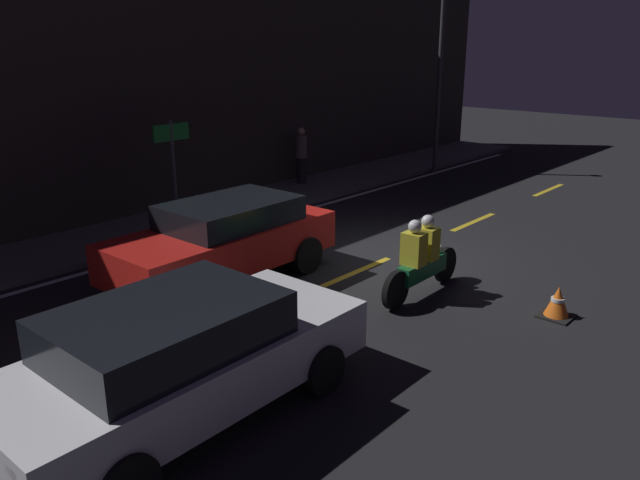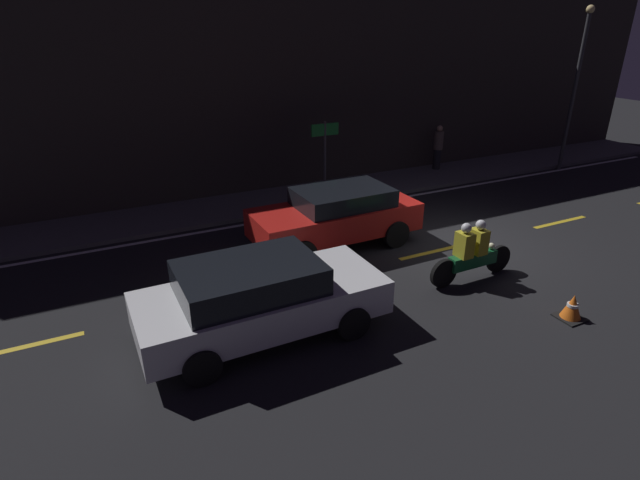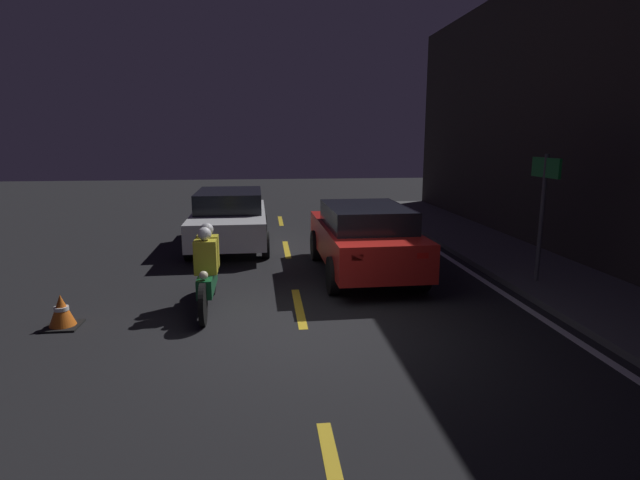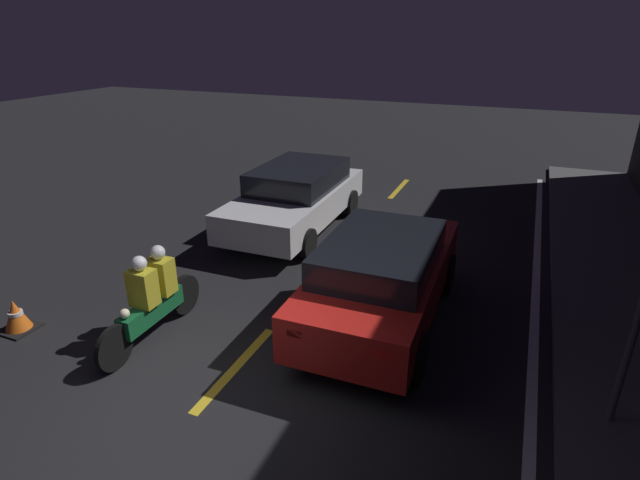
{
  "view_description": "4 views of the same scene",
  "coord_description": "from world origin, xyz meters",
  "views": [
    {
      "loc": [
        -9.71,
        -6.77,
        4.15
      ],
      "look_at": [
        -2.48,
        -0.37,
        1.06
      ],
      "focal_mm": 35.0,
      "sensor_mm": 36.0,
      "label": 1
    },
    {
      "loc": [
        -8.48,
        -8.85,
        5.3
      ],
      "look_at": [
        -4.3,
        -0.31,
        1.09
      ],
      "focal_mm": 28.0,
      "sensor_mm": 36.0,
      "label": 2
    },
    {
      "loc": [
        6.98,
        -0.54,
        2.79
      ],
      "look_at": [
        -3.04,
        0.59,
        0.73
      ],
      "focal_mm": 28.0,
      "sensor_mm": 36.0,
      "label": 3
    },
    {
      "loc": [
        3.76,
        3.24,
        4.32
      ],
      "look_at": [
        -3.08,
        0.39,
        1.16
      ],
      "focal_mm": 28.0,
      "sensor_mm": 36.0,
      "label": 4
    }
  ],
  "objects": [
    {
      "name": "lane_dash_b",
      "position": [
        -5.5,
        0.0,
        0.0
      ],
      "size": [
        2.0,
        0.14,
        0.01
      ],
      "color": "gold",
      "rests_on": "ground"
    },
    {
      "name": "lane_solid_kerb",
      "position": [
        0.0,
        3.79,
        0.0
      ],
      "size": [
        25.2,
        0.14,
        0.01
      ],
      "color": "silver",
      "rests_on": "ground"
    },
    {
      "name": "lane_dash_c",
      "position": [
        -1.0,
        0.0,
        0.0
      ],
      "size": [
        2.0,
        0.14,
        0.01
      ],
      "color": "gold",
      "rests_on": "ground"
    },
    {
      "name": "building_front",
      "position": [
        0.0,
        6.44,
        3.43
      ],
      "size": [
        28.0,
        0.3,
        6.86
      ],
      "color": "#2D2826",
      "rests_on": "ground"
    },
    {
      "name": "shop_sign",
      "position": [
        -1.72,
        4.61,
        1.8
      ],
      "size": [
        0.9,
        0.08,
        2.4
      ],
      "color": "#4C4C51",
      "rests_on": "raised_curb"
    },
    {
      "name": "pedestrian",
      "position": [
        3.56,
        5.72,
        0.94
      ],
      "size": [
        0.34,
        0.34,
        1.63
      ],
      "color": "black",
      "rests_on": "raised_curb"
    },
    {
      "name": "sedan_white",
      "position": [
        -6.06,
        -1.45,
        0.77
      ],
      "size": [
        4.45,
        2.01,
        1.45
      ],
      "rotation": [
        0.0,
        0.0,
        0.01
      ],
      "color": "silver",
      "rests_on": "ground"
    },
    {
      "name": "traffic_cone_near",
      "position": [
        -0.51,
        -3.6,
        0.25
      ],
      "size": [
        0.5,
        0.5,
        0.51
      ],
      "color": "black",
      "rests_on": "ground"
    },
    {
      "name": "lane_dash_d",
      "position": [
        3.5,
        0.0,
        0.0
      ],
      "size": [
        2.0,
        0.14,
        0.01
      ],
      "color": "gold",
      "rests_on": "ground"
    },
    {
      "name": "lane_dash_e",
      "position": [
        8.0,
        0.0,
        0.0
      ],
      "size": [
        2.0,
        0.14,
        0.01
      ],
      "color": "gold",
      "rests_on": "ground"
    },
    {
      "name": "raised_curb",
      "position": [
        0.0,
        5.16,
        0.06
      ],
      "size": [
        28.0,
        2.25,
        0.11
      ],
      "color": "#4C4C4F",
      "rests_on": "ground"
    },
    {
      "name": "street_lamp",
      "position": [
        8.04,
        3.89,
        3.24
      ],
      "size": [
        0.28,
        0.28,
        5.76
      ],
      "color": "#333338",
      "rests_on": "ground"
    },
    {
      "name": "ground_plane",
      "position": [
        0.0,
        0.0,
        0.0
      ],
      "size": [
        56.0,
        56.0,
        0.0
      ],
      "primitive_type": "plane",
      "color": "black"
    },
    {
      "name": "taxi_red",
      "position": [
        -2.95,
        1.49,
        0.8
      ],
      "size": [
        4.25,
        1.92,
        1.47
      ],
      "rotation": [
        0.0,
        0.0,
        3.16
      ],
      "color": "red",
      "rests_on": "ground"
    },
    {
      "name": "motorcycle",
      "position": [
        -1.22,
        -1.51,
        0.65
      ],
      "size": [
        2.23,
        0.37,
        1.39
      ],
      "rotation": [
        0.0,
        0.0,
        0.01
      ],
      "color": "black",
      "rests_on": "ground"
    }
  ]
}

